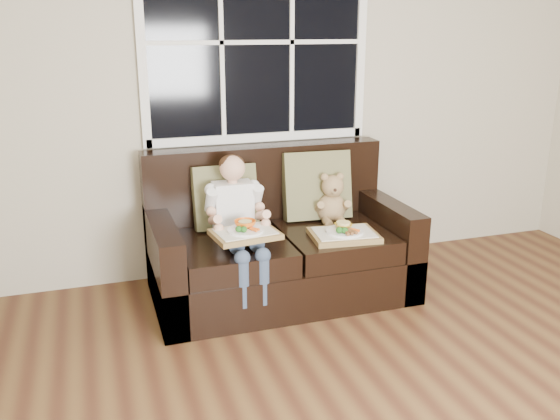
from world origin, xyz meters
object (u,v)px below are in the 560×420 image
object	(u,v)px
teddy_bear	(332,202)
tray_left	(245,232)
loveseat	(278,248)
tray_right	(344,234)
child	(237,212)

from	to	relation	value
teddy_bear	tray_left	world-z (taller)	teddy_bear
loveseat	teddy_bear	size ratio (longest dim) A/B	4.69
tray_left	tray_right	bearing A→B (deg)	-4.31
teddy_bear	tray_right	distance (m)	0.36
loveseat	tray_right	world-z (taller)	loveseat
child	tray_left	bearing A→B (deg)	-91.23
child	tray_right	world-z (taller)	child
loveseat	teddy_bear	world-z (taller)	loveseat
teddy_bear	tray_left	bearing A→B (deg)	-143.19
teddy_bear	tray_right	bearing A→B (deg)	-89.61
teddy_bear	tray_right	size ratio (longest dim) A/B	0.80
child	tray_left	size ratio (longest dim) A/B	1.96
loveseat	child	world-z (taller)	child
teddy_bear	loveseat	bearing A→B (deg)	-165.62
loveseat	child	size ratio (longest dim) A/B	2.08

